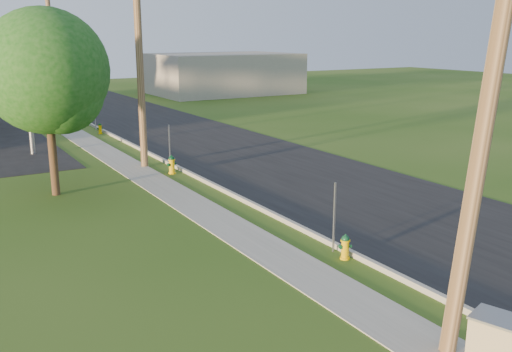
# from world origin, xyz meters

# --- Properties ---
(ground_plane) EXTENTS (140.00, 140.00, 0.00)m
(ground_plane) POSITION_xyz_m (0.00, 0.00, 0.00)
(ground_plane) COLOR #244A10
(ground_plane) RESTS_ON ground
(road) EXTENTS (8.00, 120.00, 0.02)m
(road) POSITION_xyz_m (4.50, 10.00, 0.01)
(road) COLOR black
(road) RESTS_ON ground
(curb) EXTENTS (0.15, 120.00, 0.15)m
(curb) POSITION_xyz_m (0.50, 10.00, 0.07)
(curb) COLOR #9D9A8F
(curb) RESTS_ON ground
(sidewalk) EXTENTS (1.50, 120.00, 0.03)m
(sidewalk) POSITION_xyz_m (-1.25, 10.00, 0.01)
(sidewalk) COLOR gray
(sidewalk) RESTS_ON ground
(utility_pole_near) EXTENTS (1.40, 0.32, 9.48)m
(utility_pole_near) POSITION_xyz_m (-0.60, -1.00, 4.80)
(utility_pole_near) COLOR brown
(utility_pole_near) RESTS_ON ground
(utility_pole_mid) EXTENTS (1.40, 0.32, 9.80)m
(utility_pole_mid) POSITION_xyz_m (-0.60, 17.00, 4.95)
(utility_pole_mid) COLOR brown
(utility_pole_mid) RESTS_ON ground
(utility_pole_far) EXTENTS (1.40, 0.32, 9.50)m
(utility_pole_far) POSITION_xyz_m (-0.60, 35.00, 4.80)
(utility_pole_far) COLOR brown
(utility_pole_far) RESTS_ON ground
(sign_post_near) EXTENTS (0.05, 0.04, 2.00)m
(sign_post_near) POSITION_xyz_m (0.25, 4.20, 1.00)
(sign_post_near) COLOR gray
(sign_post_near) RESTS_ON ground
(sign_post_mid) EXTENTS (0.05, 0.04, 2.00)m
(sign_post_mid) POSITION_xyz_m (0.25, 16.00, 1.00)
(sign_post_mid) COLOR gray
(sign_post_mid) RESTS_ON ground
(sign_post_far) EXTENTS (0.05, 0.04, 2.00)m
(sign_post_far) POSITION_xyz_m (0.25, 28.20, 1.00)
(sign_post_far) COLOR gray
(sign_post_far) RESTS_ON ground
(price_pylon) EXTENTS (0.34, 2.04, 6.85)m
(price_pylon) POSITION_xyz_m (-4.50, 22.50, 5.43)
(price_pylon) COLOR gray
(price_pylon) RESTS_ON ground
(distant_building) EXTENTS (14.00, 10.00, 4.00)m
(distant_building) POSITION_xyz_m (18.00, 45.00, 2.00)
(distant_building) COLOR gray
(distant_building) RESTS_ON ground
(tree_verge) EXTENTS (4.54, 4.54, 6.88)m
(tree_verge) POSITION_xyz_m (-5.03, 14.11, 4.43)
(tree_verge) COLOR #3C2916
(tree_verge) RESTS_ON ground
(hydrant_near) EXTENTS (0.37, 0.33, 0.71)m
(hydrant_near) POSITION_xyz_m (0.20, 3.63, 0.35)
(hydrant_near) COLOR #DEAD06
(hydrant_near) RESTS_ON ground
(hydrant_mid) EXTENTS (0.43, 0.38, 0.83)m
(hydrant_mid) POSITION_xyz_m (-0.06, 15.06, 0.41)
(hydrant_mid) COLOR #EEB707
(hydrant_mid) RESTS_ON ground
(hydrant_far) EXTENTS (0.35, 0.31, 0.67)m
(hydrant_far) POSITION_xyz_m (0.13, 26.78, 0.33)
(hydrant_far) COLOR #DCA800
(hydrant_far) RESTS_ON ground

